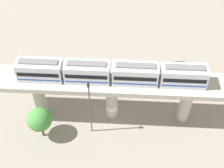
{
  "coord_description": "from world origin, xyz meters",
  "views": [
    {
      "loc": [
        -32.0,
        -1.9,
        39.48
      ],
      "look_at": [
        2.5,
        0.11,
        4.87
      ],
      "focal_mm": 48.55,
      "sensor_mm": 36.0,
      "label": 1
    }
  ],
  "objects_px": {
    "train": "(111,73)",
    "tree_near_viaduct": "(118,78)",
    "signal_post": "(90,107)",
    "parked_car_silver": "(179,68)",
    "tree_far_corner": "(40,119)",
    "parked_car_blue": "(144,82)"
  },
  "relations": [
    {
      "from": "train",
      "to": "tree_near_viaduct",
      "type": "xyz_separation_m",
      "value": [
        5.42,
        -0.92,
        -6.3
      ]
    },
    {
      "from": "train",
      "to": "signal_post",
      "type": "height_order",
      "value": "train"
    },
    {
      "from": "parked_car_silver",
      "to": "tree_far_corner",
      "type": "relative_size",
      "value": 0.74
    },
    {
      "from": "parked_car_blue",
      "to": "tree_far_corner",
      "type": "bearing_deg",
      "value": 119.14
    },
    {
      "from": "parked_car_blue",
      "to": "tree_near_viaduct",
      "type": "xyz_separation_m",
      "value": [
        -2.03,
        4.65,
        2.6
      ]
    },
    {
      "from": "parked_car_blue",
      "to": "signal_post",
      "type": "distance_m",
      "value": 14.68
    },
    {
      "from": "tree_far_corner",
      "to": "signal_post",
      "type": "xyz_separation_m",
      "value": [
        1.25,
        -7.52,
        1.95
      ]
    },
    {
      "from": "train",
      "to": "tree_far_corner",
      "type": "height_order",
      "value": "train"
    },
    {
      "from": "parked_car_silver",
      "to": "signal_post",
      "type": "height_order",
      "value": "signal_post"
    },
    {
      "from": "tree_near_viaduct",
      "to": "tree_far_corner",
      "type": "height_order",
      "value": "tree_far_corner"
    },
    {
      "from": "tree_near_viaduct",
      "to": "signal_post",
      "type": "bearing_deg",
      "value": 156.69
    },
    {
      "from": "train",
      "to": "signal_post",
      "type": "xyz_separation_m",
      "value": [
        -3.4,
        2.88,
        -3.76
      ]
    },
    {
      "from": "tree_near_viaduct",
      "to": "tree_far_corner",
      "type": "bearing_deg",
      "value": 131.65
    },
    {
      "from": "train",
      "to": "tree_near_viaduct",
      "type": "bearing_deg",
      "value": -9.68
    },
    {
      "from": "signal_post",
      "to": "tree_far_corner",
      "type": "bearing_deg",
      "value": 99.42
    },
    {
      "from": "parked_car_blue",
      "to": "tree_far_corner",
      "type": "xyz_separation_m",
      "value": [
        -12.1,
        15.97,
        3.2
      ]
    },
    {
      "from": "train",
      "to": "parked_car_blue",
      "type": "height_order",
      "value": "train"
    },
    {
      "from": "parked_car_blue",
      "to": "parked_car_silver",
      "type": "distance_m",
      "value": 7.92
    },
    {
      "from": "tree_far_corner",
      "to": "tree_near_viaduct",
      "type": "bearing_deg",
      "value": -48.35
    },
    {
      "from": "parked_car_silver",
      "to": "tree_near_viaduct",
      "type": "height_order",
      "value": "tree_near_viaduct"
    },
    {
      "from": "tree_near_viaduct",
      "to": "tree_far_corner",
      "type": "relative_size",
      "value": 0.84
    },
    {
      "from": "parked_car_silver",
      "to": "train",
      "type": "bearing_deg",
      "value": 129.0
    }
  ]
}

